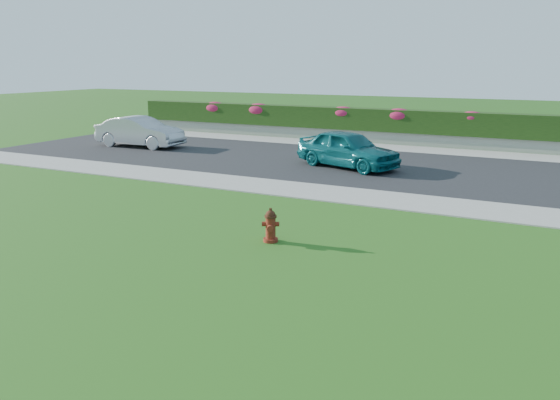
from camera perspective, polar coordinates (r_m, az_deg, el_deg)
The scene contains 14 objects.
ground at distance 9.03m, azimuth -11.22°, elevation -11.94°, with size 120.00×120.00×0.00m, color black.
street_far at distance 23.05m, azimuth -0.02°, elevation 4.36°, with size 26.00×8.00×0.04m, color black.
sidewalk_far at distance 19.33m, azimuth -9.29°, elevation 2.27°, with size 24.00×2.00×0.04m, color gray.
sidewalk_beyond at distance 26.37m, azimuth 12.74°, elevation 5.25°, with size 34.00×2.00×0.04m, color gray.
retaining_wall at distance 27.78m, azimuth 13.52°, elevation 6.23°, with size 34.00×0.40×0.60m, color gray.
hedge at distance 27.78m, azimuth 13.67°, elevation 7.99°, with size 32.00×0.90×1.10m, color black.
fire_hydrant at distance 12.27m, azimuth -0.99°, elevation -2.72°, with size 0.40×0.39×0.78m.
sedan_teal at distance 21.05m, azimuth 7.10°, elevation 5.32°, with size 1.67×4.16×1.42m, color #0C565C.
sedan_silver at distance 26.99m, azimuth -14.43°, elevation 6.91°, with size 1.50×4.30×1.42m, color #A3A6AB.
flower_clump_a at distance 32.12m, azimuth -6.77°, elevation 9.56°, with size 1.36×0.88×0.68m, color #C1214C.
flower_clump_b at distance 30.67m, azimuth -2.25°, elevation 9.42°, with size 1.40×0.90×0.70m, color #C1214C.
flower_clump_c at distance 28.64m, azimuth 6.63°, elevation 9.06°, with size 1.27×0.82×0.64m, color #C1214C.
flower_clump_d at distance 27.81m, azimuth 12.33°, elevation 8.65°, with size 1.34×0.86×0.67m, color #C1214C.
flower_clump_e at distance 27.18m, azimuth 19.40°, elevation 8.15°, with size 1.14×0.74×0.57m, color #C1214C.
Camera 1 is at (5.06, -6.37, 3.92)m, focal length 35.00 mm.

